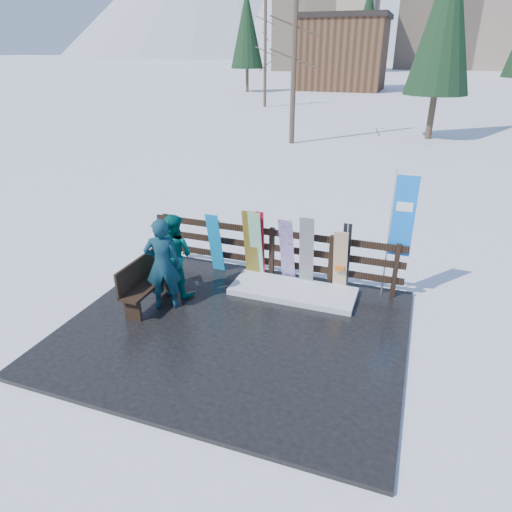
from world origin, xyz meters
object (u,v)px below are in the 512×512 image
at_px(rental_flag, 400,221).
at_px(snowboard_2, 251,245).
at_px(snowboard_3, 287,251).
at_px(snowboard_1, 256,246).
at_px(person_front, 163,264).
at_px(person_back, 174,255).
at_px(snowboard_4, 307,253).
at_px(bench, 145,280).
at_px(snowboard_0, 215,243).
at_px(snowboard_5, 340,262).

bearing_deg(rental_flag, snowboard_2, -174.78).
bearing_deg(snowboard_3, snowboard_1, 180.00).
distance_m(snowboard_3, rental_flag, 2.32).
xyz_separation_m(person_front, person_back, (-0.08, 0.57, -0.06)).
bearing_deg(snowboard_4, bench, -147.83).
distance_m(bench, snowboard_3, 2.93).
bearing_deg(person_back, snowboard_4, -146.98).
bearing_deg(rental_flag, snowboard_4, -171.14).
relative_size(snowboard_0, snowboard_1, 0.91).
xyz_separation_m(bench, snowboard_3, (2.35, 1.74, 0.25)).
bearing_deg(rental_flag, snowboard_3, -172.84).
xyz_separation_m(snowboard_1, person_front, (-1.25, -1.72, 0.12)).
bearing_deg(snowboard_1, rental_flag, 5.44).
bearing_deg(snowboard_5, person_front, -150.67).
bearing_deg(bench, snowboard_3, 36.53).
height_order(snowboard_1, snowboard_3, snowboard_1).
bearing_deg(snowboard_1, snowboard_2, 180.00).
xyz_separation_m(bench, snowboard_5, (3.47, 1.74, 0.19)).
bearing_deg(snowboard_0, snowboard_1, 0.00).
xyz_separation_m(snowboard_0, rental_flag, (3.79, 0.27, 0.89)).
bearing_deg(snowboard_0, snowboard_5, 0.00).
xyz_separation_m(snowboard_0, snowboard_3, (1.64, -0.00, 0.05)).
bearing_deg(snowboard_4, person_back, -154.66).
relative_size(snowboard_2, rental_flag, 0.62).
bearing_deg(snowboard_1, snowboard_3, -0.00).
distance_m(snowboard_0, person_front, 1.75).
bearing_deg(bench, snowboard_2, 48.43).
xyz_separation_m(snowboard_1, snowboard_5, (1.81, 0.00, -0.09)).
bearing_deg(person_front, bench, -22.72).
bearing_deg(snowboard_4, rental_flag, 8.86).
bearing_deg(snowboard_3, bench, -143.47).
bearing_deg(snowboard_5, snowboard_2, 180.00).
distance_m(snowboard_4, snowboard_5, 0.71).
bearing_deg(snowboard_0, snowboard_4, 0.00).
height_order(person_front, person_back, person_front).
relative_size(bench, person_front, 0.82).
xyz_separation_m(bench, snowboard_2, (1.54, 1.74, 0.28)).
bearing_deg(person_front, person_back, -108.00).
bearing_deg(person_back, snowboard_1, -131.36).
bearing_deg(person_back, snowboard_5, -152.15).
relative_size(snowboard_2, snowboard_5, 1.13).
xyz_separation_m(snowboard_1, snowboard_3, (0.69, -0.00, -0.02)).
height_order(snowboard_2, rental_flag, rental_flag).
distance_m(snowboard_1, snowboard_3, 0.69).
xyz_separation_m(snowboard_3, rental_flag, (2.15, 0.27, 0.84)).
bearing_deg(bench, person_back, 60.51).
bearing_deg(person_back, person_front, 105.44).
distance_m(snowboard_0, person_back, 1.22).
bearing_deg(person_front, rental_flag, -179.83).
bearing_deg(rental_flag, person_front, -154.06).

